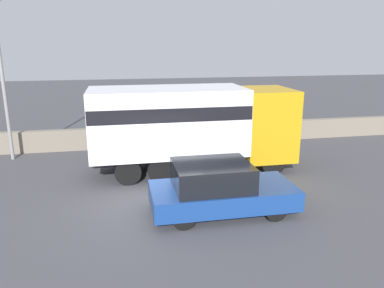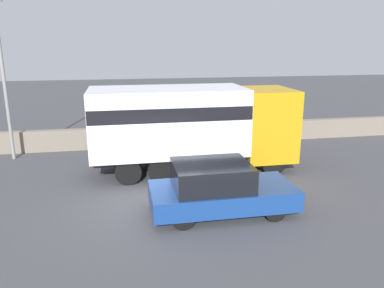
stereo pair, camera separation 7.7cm
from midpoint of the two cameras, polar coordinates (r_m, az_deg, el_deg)
ground_plane at (r=11.32m, az=-3.73°, el=-9.08°), size 80.00×80.00×0.00m
stone_wall_backdrop at (r=17.37m, az=-6.62°, el=1.19°), size 60.00×0.35×0.94m
street_lamp at (r=16.53m, az=-27.20°, el=10.31°), size 0.56×0.28×6.34m
box_truck at (r=13.60m, az=-0.42°, el=3.36°), size 7.37×2.43×3.11m
car_hatchback at (r=10.53m, az=3.92°, el=-6.79°), size 4.04×1.83×1.46m
pedestrian at (r=18.15m, az=12.00°, el=2.77°), size 0.35×0.35×1.62m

